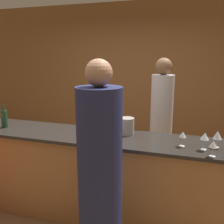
% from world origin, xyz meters
% --- Properties ---
extents(ground_plane, '(14.00, 14.00, 0.00)m').
position_xyz_m(ground_plane, '(0.00, 0.00, 0.00)').
color(ground_plane, brown).
extents(back_wall, '(8.00, 0.06, 2.80)m').
position_xyz_m(back_wall, '(0.00, 2.15, 1.40)').
color(back_wall, brown).
rests_on(back_wall, ground_plane).
extents(bar_counter, '(3.44, 0.63, 1.00)m').
position_xyz_m(bar_counter, '(0.00, 0.00, 0.50)').
color(bar_counter, '#996638').
rests_on(bar_counter, ground_plane).
extents(bartender, '(0.28, 0.28, 1.83)m').
position_xyz_m(bartender, '(0.78, 0.75, 0.87)').
color(bartender, '#B2B2B7').
rests_on(bartender, ground_plane).
extents(guest_1, '(0.35, 0.35, 1.84)m').
position_xyz_m(guest_1, '(0.48, -0.74, 0.85)').
color(guest_1, '#1E234C').
rests_on(guest_1, ground_plane).
extents(wine_bottle_0, '(0.07, 0.07, 0.28)m').
position_xyz_m(wine_bottle_0, '(-1.01, -0.05, 1.11)').
color(wine_bottle_0, '#19381E').
rests_on(wine_bottle_0, bar_counter).
extents(ice_bucket, '(0.16, 0.16, 0.19)m').
position_xyz_m(ice_bucket, '(0.47, 0.14, 1.09)').
color(ice_bucket, '#9E9993').
rests_on(ice_bucket, bar_counter).
extents(wine_glass_2, '(0.06, 0.06, 0.15)m').
position_xyz_m(wine_glass_2, '(1.08, -0.07, 1.11)').
color(wine_glass_2, silver).
rests_on(wine_glass_2, bar_counter).
extents(wine_glass_3, '(0.07, 0.07, 0.17)m').
position_xyz_m(wine_glass_3, '(0.19, -0.02, 1.14)').
color(wine_glass_3, silver).
rests_on(wine_glass_3, bar_counter).
extents(wine_glass_4, '(0.08, 0.08, 0.16)m').
position_xyz_m(wine_glass_4, '(1.39, -0.01, 1.12)').
color(wine_glass_4, silver).
rests_on(wine_glass_4, bar_counter).
extents(wine_glass_5, '(0.08, 0.08, 0.17)m').
position_xyz_m(wine_glass_5, '(1.27, -0.11, 1.13)').
color(wine_glass_5, silver).
rests_on(wine_glass_5, bar_counter).
extents(wine_glass_6, '(0.07, 0.07, 0.14)m').
position_xyz_m(wine_glass_6, '(1.34, -0.26, 1.11)').
color(wine_glass_6, silver).
rests_on(wine_glass_6, bar_counter).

